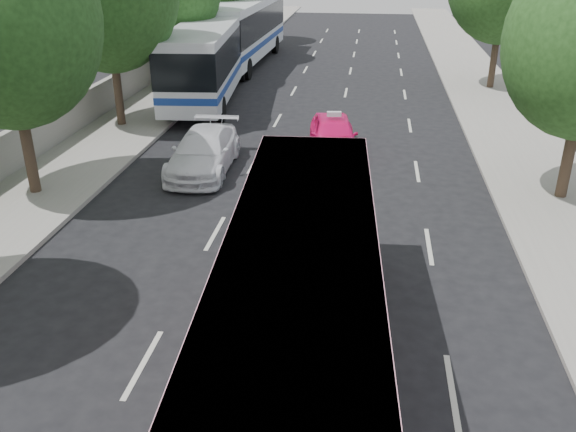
% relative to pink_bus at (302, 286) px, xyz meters
% --- Properties ---
extents(ground, '(120.00, 120.00, 0.00)m').
position_rel_pink_bus_xyz_m(ground, '(-1.30, 1.91, -2.04)').
color(ground, black).
rests_on(ground, ground).
extents(sidewalk_left, '(4.00, 90.00, 0.15)m').
position_rel_pink_bus_xyz_m(sidewalk_left, '(-9.80, 21.91, -1.96)').
color(sidewalk_left, '#9E998E').
rests_on(sidewalk_left, ground).
extents(sidewalk_right, '(4.00, 90.00, 0.12)m').
position_rel_pink_bus_xyz_m(sidewalk_right, '(7.20, 21.91, -1.98)').
color(sidewalk_right, '#9E998E').
rests_on(sidewalk_right, ground).
extents(low_wall, '(0.30, 90.00, 1.50)m').
position_rel_pink_bus_xyz_m(low_wall, '(-11.60, 21.91, -1.14)').
color(low_wall, '#9E998E').
rests_on(low_wall, sidewalk_left).
extents(tree_left_b, '(5.70, 5.70, 8.88)m').
position_rel_pink_bus_xyz_m(tree_left_b, '(-9.72, 7.85, 3.78)').
color(tree_left_b, '#38281E').
rests_on(tree_left_b, ground).
extents(pink_bus, '(3.20, 10.40, 3.28)m').
position_rel_pink_bus_xyz_m(pink_bus, '(0.00, 0.00, 0.00)').
color(pink_bus, pink).
rests_on(pink_bus, ground).
extents(pink_taxi, '(2.38, 4.65, 1.51)m').
position_rel_pink_bus_xyz_m(pink_taxi, '(-0.30, 13.50, -1.28)').
color(pink_taxi, '#FB1576').
rests_on(pink_taxi, ground).
extents(white_pickup, '(2.21, 5.12, 1.47)m').
position_rel_pink_bus_xyz_m(white_pickup, '(-4.84, 10.95, -1.30)').
color(white_pickup, white).
rests_on(white_pickup, ground).
extents(tour_coach_front, '(3.96, 13.06, 3.85)m').
position_rel_pink_bus_xyz_m(tour_coach_front, '(-7.38, 21.70, 0.28)').
color(tour_coach_front, silver).
rests_on(tour_coach_front, ground).
extents(tour_coach_rear, '(3.36, 13.82, 4.11)m').
position_rel_pink_bus_xyz_m(tour_coach_rear, '(-7.50, 31.30, 0.44)').
color(tour_coach_rear, white).
rests_on(tour_coach_rear, ground).
extents(taxi_roof_sign, '(0.57, 0.25, 0.18)m').
position_rel_pink_bus_xyz_m(taxi_roof_sign, '(-0.30, 13.50, -0.43)').
color(taxi_roof_sign, silver).
rests_on(taxi_roof_sign, pink_taxi).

